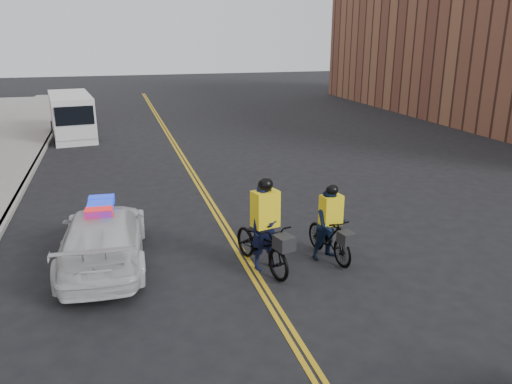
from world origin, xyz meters
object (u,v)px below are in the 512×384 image
object	(u,v)px
cyclist_far	(330,230)
cargo_van	(72,117)
cyclist_near	(265,237)
police_cruiser	(103,236)

from	to	relation	value
cyclist_far	cargo_van	bearing A→B (deg)	102.49
cyclist_near	cyclist_far	bearing A→B (deg)	-12.52
cyclist_near	cyclist_far	world-z (taller)	cyclist_near
cyclist_near	cyclist_far	distance (m)	1.64
police_cruiser	cargo_van	bearing A→B (deg)	-80.96
cargo_van	police_cruiser	bearing A→B (deg)	-91.42
police_cruiser	cyclist_far	size ratio (longest dim) A/B	2.49
police_cruiser	cyclist_near	size ratio (longest dim) A/B	2.03
cyclist_near	cyclist_far	xyz separation A→B (m)	(1.64, 0.06, -0.02)
cargo_van	cyclist_near	world-z (taller)	cargo_van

